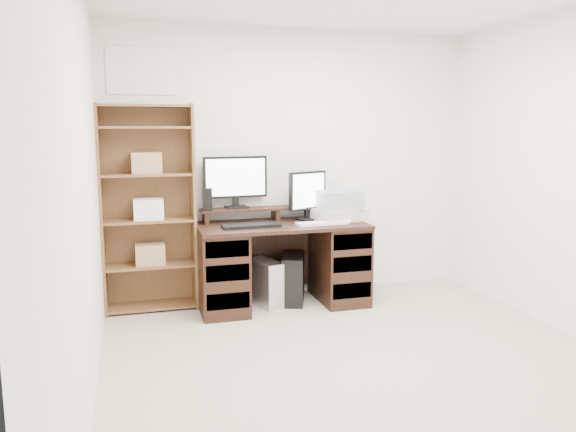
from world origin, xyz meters
name	(u,v)px	position (x,y,z in m)	size (l,w,h in m)	color
room	(383,186)	(0.00, 0.00, 1.25)	(3.54, 4.04, 2.54)	#BFAC95
desk	(282,263)	(-0.20, 1.64, 0.39)	(1.50, 0.70, 0.75)	black
riser_shelf	(276,210)	(-0.20, 1.85, 0.84)	(1.40, 0.22, 0.12)	black
monitor_wide	(235,179)	(-0.57, 1.91, 1.13)	(0.59, 0.17, 0.47)	black
monitor_small	(308,194)	(0.08, 1.77, 0.99)	(0.39, 0.22, 0.45)	black
speaker	(207,199)	(-0.84, 1.82, 0.97)	(0.08, 0.08, 0.20)	black
keyboard_black	(251,226)	(-0.51, 1.53, 0.76)	(0.50, 0.17, 0.03)	black
keyboard_white	(322,223)	(0.13, 1.50, 0.76)	(0.47, 0.14, 0.02)	white
mouse	(347,221)	(0.36, 1.49, 0.77)	(0.09, 0.06, 0.04)	white
printer	(339,215)	(0.35, 1.66, 0.80)	(0.43, 0.33, 0.11)	#B3A99C
basket	(340,200)	(0.35, 1.66, 0.94)	(0.38, 0.27, 0.16)	gray
tower_silver	(265,283)	(-0.35, 1.67, 0.21)	(0.18, 0.41, 0.41)	#B9BBC0
tower_black	(293,278)	(-0.08, 1.69, 0.22)	(0.33, 0.48, 0.44)	black
bookshelf	(148,207)	(-1.35, 1.86, 0.92)	(0.80, 0.30, 1.80)	brown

